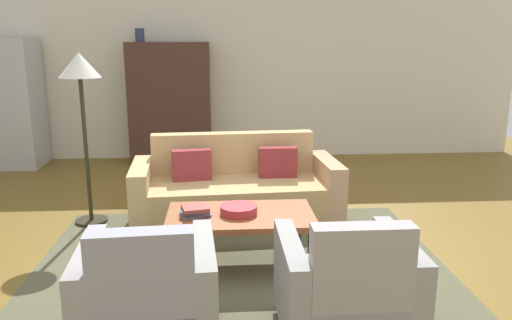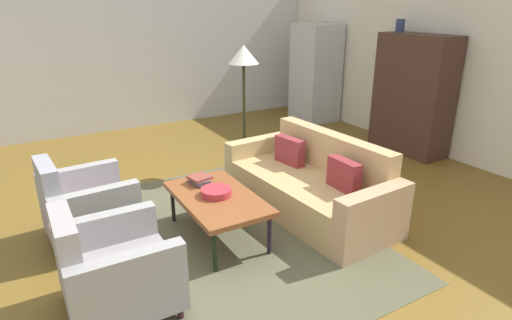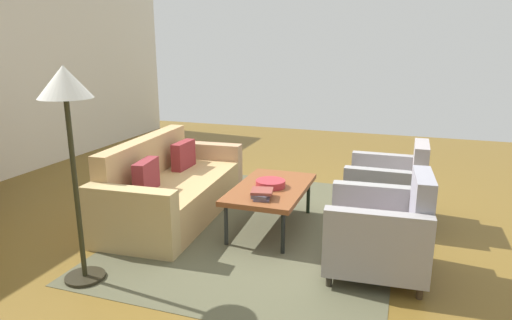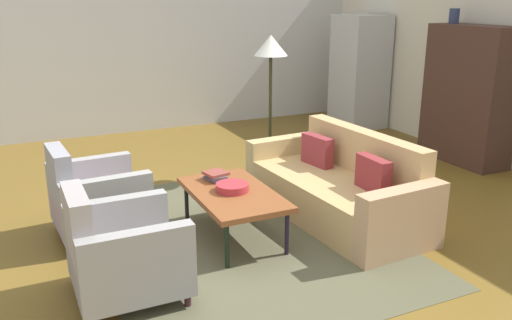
{
  "view_description": "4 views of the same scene",
  "coord_description": "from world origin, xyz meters",
  "px_view_note": "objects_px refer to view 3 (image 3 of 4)",
  "views": [
    {
      "loc": [
        -0.21,
        -3.79,
        1.84
      ],
      "look_at": [
        0.1,
        0.69,
        0.77
      ],
      "focal_mm": 35.5,
      "sensor_mm": 36.0,
      "label": 1
    },
    {
      "loc": [
        3.41,
        -1.45,
        2.25
      ],
      "look_at": [
        -0.15,
        0.62,
        0.71
      ],
      "focal_mm": 29.89,
      "sensor_mm": 36.0,
      "label": 2
    },
    {
      "loc": [
        -4.22,
        -1.15,
        1.87
      ],
      "look_at": [
        -0.05,
        0.29,
        0.72
      ],
      "focal_mm": 31.34,
      "sensor_mm": 36.0,
      "label": 3
    },
    {
      "loc": [
        4.22,
        -1.65,
        2.19
      ],
      "look_at": [
        -0.19,
        0.41,
        0.68
      ],
      "focal_mm": 37.92,
      "sensor_mm": 36.0,
      "label": 4
    }
  ],
  "objects_px": {
    "book_stack": "(262,194)",
    "couch": "(169,190)",
    "coffee_table": "(271,190)",
    "floor_lamp": "(67,103)",
    "armchair_left": "(385,235)",
    "armchair_right": "(391,191)",
    "fruit_bowl": "(270,184)"
  },
  "relations": [
    {
      "from": "book_stack",
      "to": "couch",
      "type": "bearing_deg",
      "value": 73.41
    },
    {
      "from": "couch",
      "to": "coffee_table",
      "type": "bearing_deg",
      "value": 86.61
    },
    {
      "from": "couch",
      "to": "floor_lamp",
      "type": "xyz_separation_m",
      "value": [
        -1.49,
        -0.06,
        1.16
      ]
    },
    {
      "from": "armchair_left",
      "to": "armchair_right",
      "type": "height_order",
      "value": "same"
    },
    {
      "from": "armchair_right",
      "to": "floor_lamp",
      "type": "height_order",
      "value": "floor_lamp"
    },
    {
      "from": "coffee_table",
      "to": "floor_lamp",
      "type": "bearing_deg",
      "value": 143.02
    },
    {
      "from": "fruit_bowl",
      "to": "floor_lamp",
      "type": "bearing_deg",
      "value": 142.75
    },
    {
      "from": "armchair_right",
      "to": "fruit_bowl",
      "type": "bearing_deg",
      "value": 117.53
    },
    {
      "from": "armchair_left",
      "to": "fruit_bowl",
      "type": "distance_m",
      "value": 1.31
    },
    {
      "from": "book_stack",
      "to": "armchair_left",
      "type": "bearing_deg",
      "value": -101.37
    },
    {
      "from": "couch",
      "to": "book_stack",
      "type": "height_order",
      "value": "couch"
    },
    {
      "from": "coffee_table",
      "to": "armchair_left",
      "type": "distance_m",
      "value": 1.31
    },
    {
      "from": "armchair_right",
      "to": "fruit_bowl",
      "type": "xyz_separation_m",
      "value": [
        -0.61,
        1.17,
        0.15
      ]
    },
    {
      "from": "fruit_bowl",
      "to": "floor_lamp",
      "type": "distance_m",
      "value": 2.09
    },
    {
      "from": "coffee_table",
      "to": "fruit_bowl",
      "type": "bearing_deg",
      "value": 180.0
    },
    {
      "from": "fruit_bowl",
      "to": "book_stack",
      "type": "distance_m",
      "value": 0.35
    },
    {
      "from": "armchair_left",
      "to": "floor_lamp",
      "type": "relative_size",
      "value": 0.51
    },
    {
      "from": "armchair_left",
      "to": "fruit_bowl",
      "type": "xyz_separation_m",
      "value": [
        0.58,
        1.17,
        0.15
      ]
    },
    {
      "from": "book_stack",
      "to": "floor_lamp",
      "type": "height_order",
      "value": "floor_lamp"
    },
    {
      "from": "armchair_left",
      "to": "fruit_bowl",
      "type": "height_order",
      "value": "armchair_left"
    },
    {
      "from": "couch",
      "to": "armchair_right",
      "type": "height_order",
      "value": "armchair_right"
    },
    {
      "from": "coffee_table",
      "to": "fruit_bowl",
      "type": "xyz_separation_m",
      "value": [
        -0.01,
        0.0,
        0.07
      ]
    },
    {
      "from": "coffee_table",
      "to": "book_stack",
      "type": "bearing_deg",
      "value": -176.06
    },
    {
      "from": "armchair_left",
      "to": "book_stack",
      "type": "height_order",
      "value": "armchair_left"
    },
    {
      "from": "fruit_bowl",
      "to": "coffee_table",
      "type": "bearing_deg",
      "value": -0.0
    },
    {
      "from": "couch",
      "to": "book_stack",
      "type": "xyz_separation_m",
      "value": [
        -0.36,
        -1.21,
        0.21
      ]
    },
    {
      "from": "armchair_left",
      "to": "floor_lamp",
      "type": "xyz_separation_m",
      "value": [
        -0.9,
        2.29,
        1.1
      ]
    },
    {
      "from": "couch",
      "to": "book_stack",
      "type": "relative_size",
      "value": 8.23
    },
    {
      "from": "couch",
      "to": "fruit_bowl",
      "type": "relative_size",
      "value": 7.11
    },
    {
      "from": "couch",
      "to": "fruit_bowl",
      "type": "distance_m",
      "value": 1.2
    },
    {
      "from": "coffee_table",
      "to": "floor_lamp",
      "type": "height_order",
      "value": "floor_lamp"
    },
    {
      "from": "book_stack",
      "to": "armchair_right",
      "type": "bearing_deg",
      "value": -49.73
    }
  ]
}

